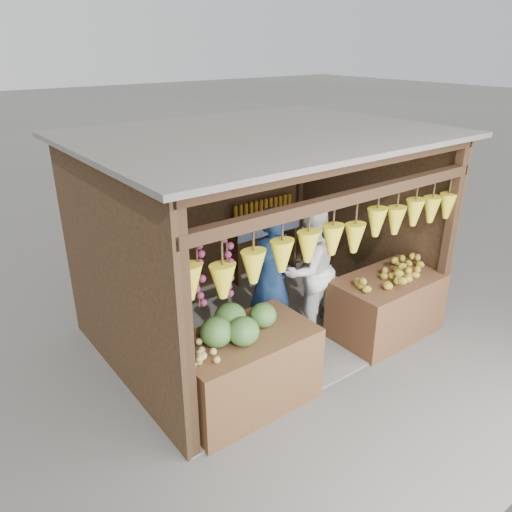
{
  "coord_description": "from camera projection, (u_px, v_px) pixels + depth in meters",
  "views": [
    {
      "loc": [
        -3.65,
        -4.7,
        3.65
      ],
      "look_at": [
        -0.16,
        -0.1,
        1.14
      ],
      "focal_mm": 35.0,
      "sensor_mm": 36.0,
      "label": 1
    }
  ],
  "objects": [
    {
      "name": "ground",
      "position": [
        261.0,
        326.0,
        6.92
      ],
      "size": [
        80.0,
        80.0,
        0.0
      ],
      "primitive_type": "plane",
      "color": "#514F49",
      "rests_on": "ground"
    },
    {
      "name": "stall_structure",
      "position": [
        262.0,
        214.0,
        6.2
      ],
      "size": [
        4.3,
        3.3,
        2.66
      ],
      "color": "slate",
      "rests_on": "ground"
    },
    {
      "name": "back_shelf",
      "position": [
        264.0,
        226.0,
        8.09
      ],
      "size": [
        1.25,
        0.32,
        1.32
      ],
      "color": "#382314",
      "rests_on": "ground"
    },
    {
      "name": "counter_left",
      "position": [
        245.0,
        369.0,
        5.31
      ],
      "size": [
        1.49,
        0.85,
        0.86
      ],
      "primitive_type": "cube",
      "color": "#52331B",
      "rests_on": "ground"
    },
    {
      "name": "counter_right",
      "position": [
        386.0,
        306.0,
        6.62
      ],
      "size": [
        1.44,
        0.85,
        0.82
      ],
      "primitive_type": "cube",
      "color": "#452A17",
      "rests_on": "ground"
    },
    {
      "name": "stool",
      "position": [
        140.0,
        353.0,
        6.04
      ],
      "size": [
        0.35,
        0.35,
        0.33
      ],
      "primitive_type": "cube",
      "color": "black",
      "rests_on": "ground"
    },
    {
      "name": "man_standing",
      "position": [
        270.0,
        278.0,
        6.19
      ],
      "size": [
        0.7,
        0.47,
        1.86
      ],
      "primitive_type": "imported",
      "rotation": [
        0.0,
        0.0,
        3.18
      ],
      "color": "#13274A",
      "rests_on": "ground"
    },
    {
      "name": "woman_standing",
      "position": [
        309.0,
        269.0,
        6.52
      ],
      "size": [
        0.91,
        0.73,
        1.8
      ],
      "primitive_type": "imported",
      "rotation": [
        0.0,
        0.0,
        3.2
      ],
      "color": "white",
      "rests_on": "ground"
    },
    {
      "name": "vendor_seated",
      "position": [
        134.0,
        301.0,
        5.75
      ],
      "size": [
        0.55,
        0.36,
        1.12
      ],
      "primitive_type": "imported",
      "rotation": [
        0.0,
        0.0,
        3.16
      ],
      "color": "brown",
      "rests_on": "stool"
    },
    {
      "name": "melon_pile",
      "position": [
        239.0,
        322.0,
        5.08
      ],
      "size": [
        1.0,
        0.5,
        0.32
      ],
      "primitive_type": null,
      "color": "#124412",
      "rests_on": "counter_left"
    },
    {
      "name": "tanfruit_pile",
      "position": [
        198.0,
        354.0,
        4.72
      ],
      "size": [
        0.34,
        0.4,
        0.13
      ],
      "primitive_type": null,
      "color": "#A37F4B",
      "rests_on": "counter_left"
    },
    {
      "name": "mango_pile",
      "position": [
        394.0,
        271.0,
        6.39
      ],
      "size": [
        1.4,
        0.64,
        0.22
      ],
      "primitive_type": null,
      "color": "#C07519",
      "rests_on": "counter_right"
    }
  ]
}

